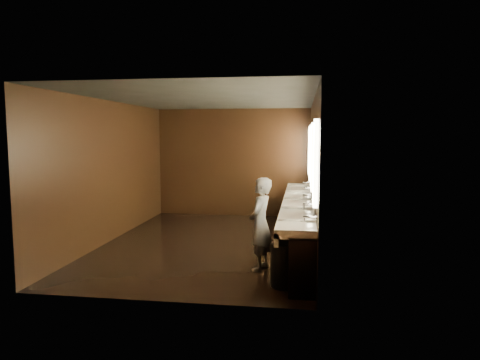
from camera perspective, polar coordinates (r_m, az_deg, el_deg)
name	(u,v)px	position (r m, az deg, el deg)	size (l,w,h in m)	color
floor	(209,243)	(8.54, -4.15, -8.37)	(6.00, 6.00, 0.00)	black
ceiling	(208,99)	(8.30, -4.30, 10.70)	(4.00, 6.00, 0.02)	#2D2D2B
wall_back	(233,163)	(11.24, -0.92, 2.34)	(4.00, 0.02, 2.80)	black
wall_front	(156,193)	(5.43, -11.08, -1.70)	(4.00, 0.02, 2.80)	black
wall_left	(111,171)	(8.95, -16.83, 1.14)	(0.02, 6.00, 2.80)	black
wall_right	(313,174)	(8.11, 9.71, 0.84)	(0.02, 6.00, 2.80)	black
sink_counter	(301,221)	(8.24, 8.15, -5.42)	(0.55, 5.40, 1.01)	black
mirror_band	(312,155)	(8.09, 9.61, 3.31)	(0.06, 5.03, 1.15)	#FFF1BF
person	(260,224)	(6.74, 2.75, -5.87)	(0.53, 0.35, 1.46)	#839CC4
trash_bin	(285,265)	(6.13, 5.99, -11.17)	(0.40, 0.40, 0.62)	black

